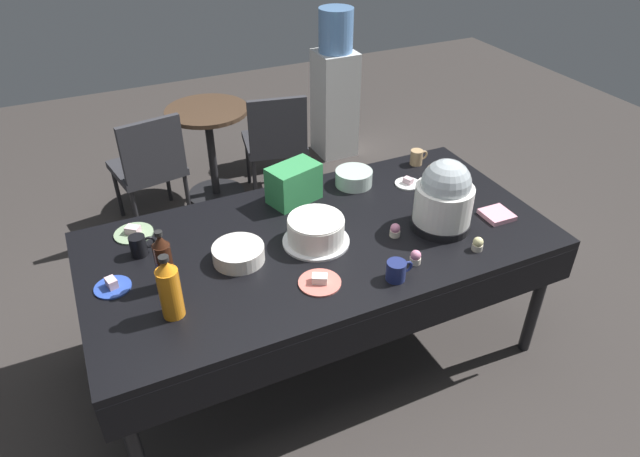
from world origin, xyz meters
The scene contains 24 objects.
ground centered at (0.00, 0.00, 0.00)m, with size 9.00×9.00×0.00m, color #383330.
potluck_table centered at (0.00, 0.00, 0.69)m, with size 2.20×1.10×0.75m.
frosted_layer_cake centered at (-0.03, -0.03, 0.81)m, with size 0.32×0.32×0.13m.
slow_cooker centered at (0.57, -0.17, 0.92)m, with size 0.29×0.29×0.36m.
glass_salad_bowl centered at (0.38, 0.38, 0.79)m, with size 0.20×0.20×0.08m, color #B2C6BC.
ceramic_snack_bowl centered at (-0.41, -0.01, 0.79)m, with size 0.23×0.23×0.07m, color silver.
dessert_plate_cobalt centered at (-0.95, 0.03, 0.76)m, with size 0.15×0.15×0.05m.
dessert_plate_sage centered at (-0.80, 0.40, 0.76)m, with size 0.19×0.19×0.04m.
dessert_plate_white centered at (0.65, 0.25, 0.76)m, with size 0.14×0.14×0.04m.
dessert_plate_coral centered at (-0.14, -0.31, 0.76)m, with size 0.18×0.18×0.04m.
cupcake_cocoa centered at (0.30, -0.36, 0.78)m, with size 0.05×0.05×0.07m.
cupcake_vanilla centered at (0.33, -0.14, 0.78)m, with size 0.05×0.05×0.07m.
cupcake_berry centered at (0.61, -0.40, 0.78)m, with size 0.05×0.05×0.07m.
soda_bottle_orange_juice centered at (-0.75, -0.23, 0.88)m, with size 0.09×0.09×0.29m.
soda_bottle_cola centered at (-0.73, -0.05, 0.88)m, with size 0.07×0.07×0.28m.
coffee_mug_black centered at (-0.80, 0.22, 0.80)m, with size 0.12×0.07×0.10m.
coffee_mug_tan centered at (0.82, 0.43, 0.79)m, with size 0.11×0.07×0.09m.
coffee_mug_navy centered at (0.17, -0.42, 0.79)m, with size 0.13×0.09×0.09m.
soda_carton centered at (0.02, 0.36, 0.85)m, with size 0.26×0.16×0.20m, color #338C4C.
paper_napkin_stack centered at (0.88, -0.21, 0.76)m, with size 0.14×0.14×0.02m, color pink.
maroon_chair_left centered at (-0.54, 1.61, 0.49)m, with size 0.51×0.51×0.85m.
maroon_chair_right centered at (0.39, 1.61, 0.49)m, with size 0.52×0.52×0.85m.
round_cafe_table centered at (-0.05, 1.83, 0.50)m, with size 0.60×0.60×0.72m.
water_cooler centered at (1.12, 2.11, 0.59)m, with size 0.32×0.32×1.24m.
Camera 1 is at (-0.92, -1.98, 2.30)m, focal length 31.57 mm.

